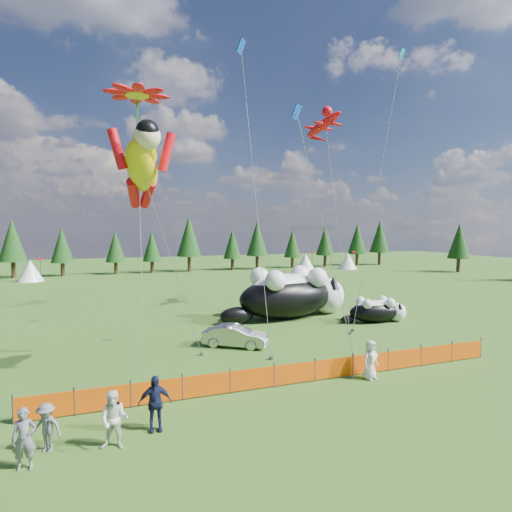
{
  "coord_description": "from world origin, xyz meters",
  "views": [
    {
      "loc": [
        -7.43,
        -18.82,
        6.97
      ],
      "look_at": [
        0.64,
        4.0,
        5.28
      ],
      "focal_mm": 28.0,
      "sensor_mm": 36.0,
      "label": 1
    }
  ],
  "objects": [
    {
      "name": "ground",
      "position": [
        0.0,
        0.0,
        0.0
      ],
      "size": [
        160.0,
        160.0,
        0.0
      ],
      "primitive_type": "plane",
      "color": "#133C0B",
      "rests_on": "ground"
    },
    {
      "name": "safety_fence",
      "position": [
        0.0,
        -3.0,
        0.5
      ],
      "size": [
        22.06,
        0.06,
        1.1
      ],
      "color": "#262626",
      "rests_on": "ground"
    },
    {
      "name": "tree_line",
      "position": [
        0.0,
        45.0,
        4.0
      ],
      "size": [
        90.0,
        4.0,
        8.0
      ],
      "primitive_type": null,
      "color": "black",
      "rests_on": "ground"
    },
    {
      "name": "festival_tents",
      "position": [
        11.0,
        40.0,
        1.4
      ],
      "size": [
        50.0,
        3.2,
        2.8
      ],
      "primitive_type": null,
      "color": "white",
      "rests_on": "ground"
    },
    {
      "name": "cat_large",
      "position": [
        5.54,
        9.32,
        1.87
      ],
      "size": [
        10.85,
        5.05,
        3.93
      ],
      "rotation": [
        0.0,
        0.0,
        0.16
      ],
      "color": "black",
      "rests_on": "ground"
    },
    {
      "name": "cat_small",
      "position": [
        10.83,
        5.78,
        0.89
      ],
      "size": [
        5.15,
        2.36,
        1.86
      ],
      "rotation": [
        0.0,
        0.0,
        -0.15
      ],
      "color": "black",
      "rests_on": "ground"
    },
    {
      "name": "car",
      "position": [
        -0.88,
        3.37,
        0.63
      ],
      "size": [
        3.95,
        3.16,
        1.26
      ],
      "primitive_type": "imported",
      "rotation": [
        0.0,
        0.0,
        1.01
      ],
      "color": "#AFAFB3",
      "rests_on": "ground"
    },
    {
      "name": "spectator_a",
      "position": [
        -10.04,
        -6.13,
        0.9
      ],
      "size": [
        0.68,
        0.46,
        1.81
      ],
      "primitive_type": "imported",
      "rotation": [
        0.0,
        0.0,
        -0.05
      ],
      "color": "#5A5B60",
      "rests_on": "ground"
    },
    {
      "name": "spectator_b",
      "position": [
        -7.59,
        -5.83,
        0.93
      ],
      "size": [
        1.02,
        0.79,
        1.86
      ],
      "primitive_type": "imported",
      "rotation": [
        0.0,
        0.0,
        -0.32
      ],
      "color": "silver",
      "rests_on": "ground"
    },
    {
      "name": "spectator_c",
      "position": [
        -6.28,
        -5.12,
        0.97
      ],
      "size": [
        1.16,
        0.62,
        1.94
      ],
      "primitive_type": "imported",
      "rotation": [
        0.0,
        0.0,
        -0.04
      ],
      "color": "#131936",
      "rests_on": "ground"
    },
    {
      "name": "spectator_d",
      "position": [
        -9.59,
        -5.29,
        0.76
      ],
      "size": [
        1.11,
        0.89,
        1.53
      ],
      "primitive_type": "imported",
      "rotation": [
        0.0,
        0.0,
        -0.46
      ],
      "color": "#5A5B60",
      "rests_on": "ground"
    },
    {
      "name": "spectator_e",
      "position": [
        3.55,
        -3.6,
        0.91
      ],
      "size": [
        1.01,
        0.81,
        1.81
      ],
      "primitive_type": "imported",
      "rotation": [
        0.0,
        0.0,
        0.29
      ],
      "color": "silver",
      "rests_on": "ground"
    },
    {
      "name": "superhero_kite",
      "position": [
        -6.25,
        -0.58,
        9.59
      ],
      "size": [
        5.53,
        5.5,
        11.92
      ],
      "color": "gold",
      "rests_on": "ground"
    },
    {
      "name": "gecko_kite",
      "position": [
        9.39,
        11.68,
        15.68
      ],
      "size": [
        4.72,
        11.41,
        17.76
      ],
      "color": "red",
      "rests_on": "ground"
    },
    {
      "name": "flower_kite",
      "position": [
        -6.27,
        1.65,
        13.23
      ],
      "size": [
        4.04,
        6.55,
        13.99
      ],
      "color": "red",
      "rests_on": "ground"
    },
    {
      "name": "diamond_kite_a",
      "position": [
        0.16,
        5.22,
        17.42
      ],
      "size": [
        0.92,
        5.54,
        19.17
      ],
      "color": "#0B3FB1",
      "rests_on": "ground"
    },
    {
      "name": "diamond_kite_b",
      "position": [
        13.77,
        7.67,
        19.34
      ],
      "size": [
        7.19,
        4.31,
        21.96
      ],
      "color": "#0D96A4",
      "rests_on": "ground"
    },
    {
      "name": "diamond_kite_c",
      "position": [
        1.78,
        0.48,
        12.47
      ],
      "size": [
        2.32,
        3.76,
        13.92
      ],
      "color": "#0B3FB1",
      "rests_on": "ground"
    }
  ]
}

